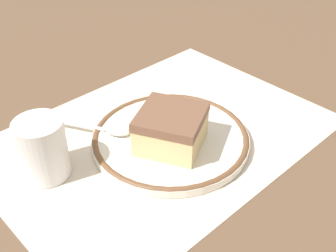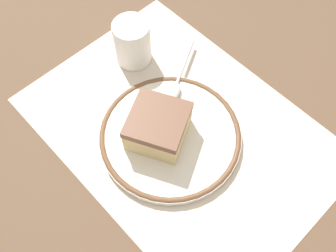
{
  "view_description": "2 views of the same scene",
  "coord_description": "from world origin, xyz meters",
  "views": [
    {
      "loc": [
        0.33,
        0.36,
        0.38
      ],
      "look_at": [
        0.0,
        0.02,
        0.03
      ],
      "focal_mm": 45.47,
      "sensor_mm": 36.0,
      "label": 1
    },
    {
      "loc": [
        -0.2,
        0.22,
        0.54
      ],
      "look_at": [
        0.0,
        0.02,
        0.03
      ],
      "focal_mm": 40.85,
      "sensor_mm": 36.0,
      "label": 2
    }
  ],
  "objects": [
    {
      "name": "plate",
      "position": [
        0.0,
        0.02,
        0.01
      ],
      "size": [
        0.22,
        0.22,
        0.01
      ],
      "color": "silver",
      "rests_on": "placemat"
    },
    {
      "name": "ground_plane",
      "position": [
        0.0,
        0.0,
        0.0
      ],
      "size": [
        2.4,
        2.4,
        0.0
      ],
      "primitive_type": "plane",
      "color": "brown"
    },
    {
      "name": "cake_slice",
      "position": [
        0.01,
        0.04,
        0.04
      ],
      "size": [
        0.11,
        0.11,
        0.05
      ],
      "color": "beige",
      "rests_on": "plate"
    },
    {
      "name": "spoon",
      "position": [
        0.06,
        -0.05,
        0.02
      ],
      "size": [
        0.08,
        0.13,
        0.01
      ],
      "color": "silver",
      "rests_on": "plate"
    },
    {
      "name": "placemat",
      "position": [
        0.0,
        0.0,
        0.0
      ],
      "size": [
        0.48,
        0.34,
        0.0
      ],
      "primitive_type": "cube",
      "color": "beige",
      "rests_on": "ground_plane"
    },
    {
      "name": "cup",
      "position": [
        0.16,
        -0.04,
        0.04
      ],
      "size": [
        0.06,
        0.06,
        0.08
      ],
      "color": "white",
      "rests_on": "placemat"
    }
  ]
}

